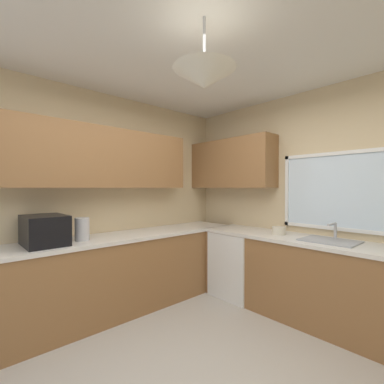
{
  "coord_description": "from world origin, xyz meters",
  "views": [
    {
      "loc": [
        1.31,
        -1.31,
        1.45
      ],
      "look_at": [
        -0.79,
        0.6,
        1.4
      ],
      "focal_mm": 24.96,
      "sensor_mm": 36.0,
      "label": 1
    }
  ],
  "objects_px": {
    "sink_assembly": "(330,240)",
    "bowl": "(279,231)",
    "dishwasher": "(239,264)",
    "kettle": "(82,229)",
    "microwave": "(45,230)"
  },
  "relations": [
    {
      "from": "dishwasher",
      "to": "sink_assembly",
      "type": "xyz_separation_m",
      "value": [
        1.15,
        0.04,
        0.48
      ]
    },
    {
      "from": "microwave",
      "to": "bowl",
      "type": "height_order",
      "value": "microwave"
    },
    {
      "from": "dishwasher",
      "to": "kettle",
      "type": "bearing_deg",
      "value": -109.06
    },
    {
      "from": "dishwasher",
      "to": "kettle",
      "type": "height_order",
      "value": "kettle"
    },
    {
      "from": "kettle",
      "to": "microwave",
      "type": "bearing_deg",
      "value": -93.24
    },
    {
      "from": "kettle",
      "to": "bowl",
      "type": "relative_size",
      "value": 1.51
    },
    {
      "from": "kettle",
      "to": "sink_assembly",
      "type": "xyz_separation_m",
      "value": [
        1.79,
        1.89,
        -0.11
      ]
    },
    {
      "from": "dishwasher",
      "to": "kettle",
      "type": "xyz_separation_m",
      "value": [
        -0.64,
        -1.85,
        0.59
      ]
    },
    {
      "from": "microwave",
      "to": "kettle",
      "type": "bearing_deg",
      "value": 86.76
    },
    {
      "from": "sink_assembly",
      "to": "bowl",
      "type": "height_order",
      "value": "sink_assembly"
    },
    {
      "from": "sink_assembly",
      "to": "bowl",
      "type": "distance_m",
      "value": 0.58
    },
    {
      "from": "microwave",
      "to": "kettle",
      "type": "distance_m",
      "value": 0.35
    },
    {
      "from": "microwave",
      "to": "bowl",
      "type": "bearing_deg",
      "value": 61.09
    },
    {
      "from": "dishwasher",
      "to": "bowl",
      "type": "bearing_deg",
      "value": 2.99
    },
    {
      "from": "sink_assembly",
      "to": "bowl",
      "type": "relative_size",
      "value": 3.3
    }
  ]
}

